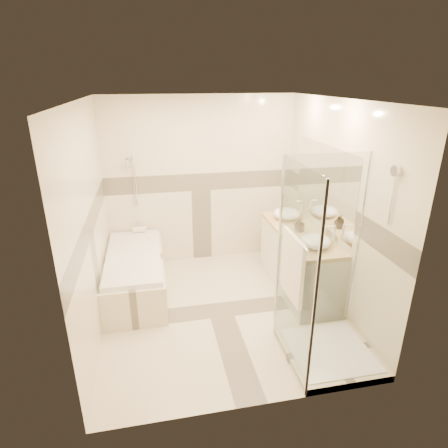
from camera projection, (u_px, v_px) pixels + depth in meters
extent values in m
cube|color=beige|center=(220.00, 310.00, 4.67)|extent=(2.80, 3.00, 0.01)
cube|color=silver|center=(219.00, 99.00, 3.76)|extent=(2.80, 3.00, 0.01)
cube|color=beige|center=(201.00, 182.00, 5.59)|extent=(2.80, 0.01, 2.50)
cube|color=beige|center=(257.00, 283.00, 2.84)|extent=(2.80, 0.01, 2.50)
cube|color=beige|center=(89.00, 225.00, 3.96)|extent=(0.01, 3.00, 2.50)
cube|color=beige|center=(335.00, 208.00, 4.47)|extent=(0.01, 3.00, 2.50)
cube|color=white|center=(324.00, 185.00, 4.67)|extent=(0.01, 1.60, 1.00)
cylinder|color=silver|center=(133.00, 179.00, 5.34)|extent=(0.02, 0.02, 0.70)
cube|color=beige|center=(135.00, 275.00, 4.99)|extent=(0.75, 1.70, 0.50)
cube|color=white|center=(134.00, 256.00, 4.88)|extent=(0.69, 1.60, 0.06)
ellipsoid|color=white|center=(134.00, 260.00, 4.90)|extent=(0.56, 1.40, 0.16)
cube|color=silver|center=(298.00, 262.00, 5.01)|extent=(0.55, 1.60, 0.80)
cylinder|color=silver|center=(289.00, 268.00, 4.53)|extent=(0.01, 0.24, 0.01)
cylinder|color=silver|center=(269.00, 242.00, 5.26)|extent=(0.01, 0.24, 0.01)
cube|color=tan|center=(301.00, 233.00, 4.85)|extent=(0.57, 1.62, 0.05)
cube|color=beige|center=(329.00, 354.00, 3.87)|extent=(0.90, 0.90, 0.08)
cube|color=white|center=(329.00, 350.00, 3.86)|extent=(0.80, 0.80, 0.01)
cube|color=white|center=(295.00, 273.00, 3.43)|extent=(0.01, 0.90, 2.00)
cube|color=white|center=(320.00, 248.00, 3.91)|extent=(0.90, 0.01, 2.00)
cylinder|color=silver|center=(315.00, 299.00, 3.02)|extent=(0.03, 0.03, 2.00)
cylinder|color=silver|center=(279.00, 252.00, 3.84)|extent=(0.03, 0.03, 2.00)
cylinder|color=silver|center=(359.00, 245.00, 4.00)|extent=(0.03, 0.03, 2.00)
cylinder|color=silver|center=(395.00, 171.00, 3.25)|extent=(0.03, 0.10, 0.10)
cylinder|color=silver|center=(294.00, 237.00, 3.29)|extent=(0.02, 0.60, 0.02)
cube|color=white|center=(292.00, 267.00, 3.40)|extent=(0.04, 0.48, 0.62)
ellipsoid|color=white|center=(287.00, 214.00, 5.25)|extent=(0.38, 0.38, 0.15)
ellipsoid|color=white|center=(316.00, 241.00, 4.37)|extent=(0.36, 0.36, 0.14)
cylinder|color=silver|center=(302.00, 209.00, 5.27)|extent=(0.03, 0.03, 0.26)
cylinder|color=silver|center=(299.00, 201.00, 5.22)|extent=(0.09, 0.02, 0.02)
cylinder|color=silver|center=(334.00, 235.00, 4.39)|extent=(0.03, 0.03, 0.26)
cylinder|color=silver|center=(331.00, 227.00, 4.34)|extent=(0.09, 0.02, 0.02)
imported|color=black|center=(300.00, 225.00, 4.80)|extent=(0.11, 0.11, 0.18)
imported|color=black|center=(298.00, 225.00, 4.86)|extent=(0.15, 0.15, 0.15)
cube|color=white|center=(283.00, 213.00, 5.40)|extent=(0.17, 0.24, 0.07)
cylinder|color=white|center=(139.00, 230.00, 5.55)|extent=(0.19, 0.09, 0.09)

